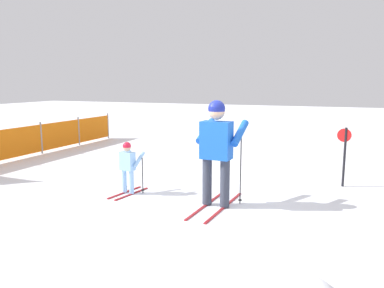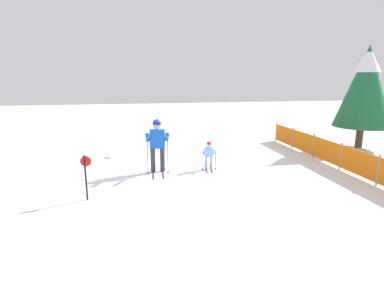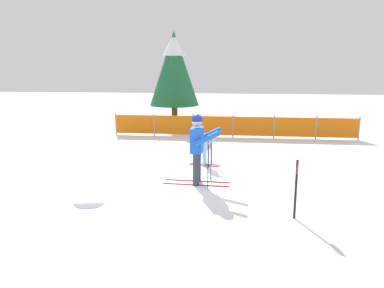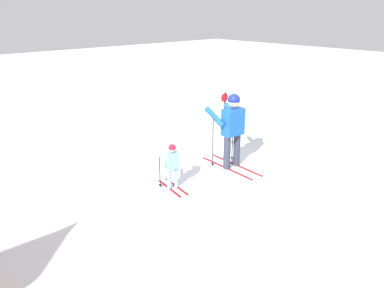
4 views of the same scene
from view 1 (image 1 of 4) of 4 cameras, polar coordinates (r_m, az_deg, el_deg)
The scene contains 4 objects.
ground_plane at distance 6.50m, azimuth 1.69°, elevation -10.00°, with size 60.00×60.00×0.00m, color white.
skier_adult at distance 6.45m, azimuth 3.83°, elevation 0.12°, with size 1.78×0.82×1.86m.
skier_child at distance 7.36m, azimuth -9.73°, elevation -3.01°, with size 0.99×0.51×1.03m.
trail_marker at distance 8.35m, azimuth 22.20°, elevation -0.84°, with size 0.05×0.28×1.24m.
Camera 1 is at (-5.76, -2.09, 2.15)m, focal length 35.00 mm.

